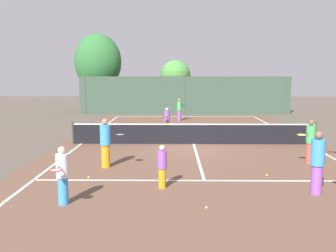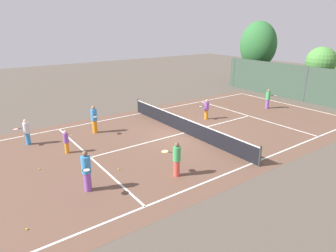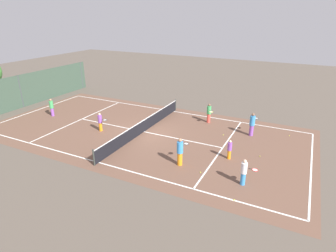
# 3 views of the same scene
# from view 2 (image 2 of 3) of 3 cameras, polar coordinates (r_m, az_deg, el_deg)

# --- Properties ---
(ground_plane) EXTENTS (80.00, 80.00, 0.00)m
(ground_plane) POSITION_cam_2_polar(r_m,az_deg,el_deg) (19.15, 3.20, -1.34)
(ground_plane) COLOR brown
(court_surface) EXTENTS (13.00, 25.00, 0.01)m
(court_surface) POSITION_cam_2_polar(r_m,az_deg,el_deg) (19.15, 3.20, -1.34)
(court_surface) COLOR brown
(court_surface) RESTS_ON ground_plane
(tennis_net) EXTENTS (11.90, 0.10, 1.10)m
(tennis_net) POSITION_cam_2_polar(r_m,az_deg,el_deg) (18.98, 3.22, 0.10)
(tennis_net) COLOR #333833
(tennis_net) RESTS_ON ground_plane
(perimeter_fence) EXTENTS (18.00, 0.12, 3.20)m
(perimeter_fence) POSITION_cam_2_polar(r_m,az_deg,el_deg) (29.37, 25.20, 7.33)
(perimeter_fence) COLOR #384C3D
(perimeter_fence) RESTS_ON ground_plane
(tree_0) EXTENTS (2.82, 2.82, 4.70)m
(tree_0) POSITION_cam_2_polar(r_m,az_deg,el_deg) (32.61, 27.55, 10.94)
(tree_0) COLOR brown
(tree_0) RESTS_ON ground_plane
(tree_1) EXTENTS (4.31, 3.59, 7.10)m
(tree_1) POSITION_cam_2_polar(r_m,az_deg,el_deg) (35.89, 17.08, 14.79)
(tree_1) COLOR brown
(tree_1) RESTS_ON ground_plane
(player_0) EXTENTS (0.41, 0.90, 1.50)m
(player_0) POSITION_cam_2_polar(r_m,az_deg,el_deg) (21.88, 7.45, 3.28)
(player_0) COLOR orange
(player_0) RESTS_ON ground_plane
(player_1) EXTENTS (0.28, 0.28, 1.31)m
(player_1) POSITION_cam_2_polar(r_m,az_deg,el_deg) (16.88, -19.16, -2.86)
(player_1) COLOR orange
(player_1) RESTS_ON ground_plane
(player_2) EXTENTS (0.76, 0.85, 1.62)m
(player_2) POSITION_cam_2_polar(r_m,az_deg,el_deg) (25.94, 18.84, 5.04)
(player_2) COLOR purple
(player_2) RESTS_ON ground_plane
(player_3) EXTENTS (0.97, 0.59, 1.81)m
(player_3) POSITION_cam_2_polar(r_m,az_deg,el_deg) (12.78, -15.53, -8.36)
(player_3) COLOR purple
(player_3) RESTS_ON ground_plane
(player_4) EXTENTS (0.88, 0.75, 1.67)m
(player_4) POSITION_cam_2_polar(r_m,az_deg,el_deg) (13.51, 1.66, -6.39)
(player_4) COLOR #E54C3F
(player_4) RESTS_ON ground_plane
(player_5) EXTENTS (0.34, 0.90, 1.54)m
(player_5) POSITION_cam_2_polar(r_m,az_deg,el_deg) (18.91, -25.77, -0.99)
(player_5) COLOR #388CD8
(player_5) RESTS_ON ground_plane
(player_6) EXTENTS (0.96, 0.57, 1.80)m
(player_6) POSITION_cam_2_polar(r_m,az_deg,el_deg) (19.46, -14.13, 1.31)
(player_6) COLOR orange
(player_6) RESTS_ON ground_plane
(tennis_ball_0) EXTENTS (0.07, 0.07, 0.07)m
(tennis_ball_0) POSITION_cam_2_polar(r_m,az_deg,el_deg) (15.72, -23.72, -7.64)
(tennis_ball_0) COLOR #CCE533
(tennis_ball_0) RESTS_ON ground_plane
(tennis_ball_1) EXTENTS (0.07, 0.07, 0.07)m
(tennis_ball_1) POSITION_cam_2_polar(r_m,az_deg,el_deg) (14.59, -9.56, -8.28)
(tennis_ball_1) COLOR #CCE533
(tennis_ball_1) RESTS_ON ground_plane
(tennis_ball_2) EXTENTS (0.07, 0.07, 0.07)m
(tennis_ball_2) POSITION_cam_2_polar(r_m,az_deg,el_deg) (11.73, -25.72, -17.57)
(tennis_ball_2) COLOR #CCE533
(tennis_ball_2) RESTS_ON ground_plane
(tennis_ball_3) EXTENTS (0.07, 0.07, 0.07)m
(tennis_ball_3) POSITION_cam_2_polar(r_m,az_deg,el_deg) (20.59, 2.71, 0.25)
(tennis_ball_3) COLOR #CCE533
(tennis_ball_3) RESTS_ON ground_plane
(tennis_ball_4) EXTENTS (0.07, 0.07, 0.07)m
(tennis_ball_4) POSITION_cam_2_polar(r_m,az_deg,el_deg) (20.67, -26.17, -1.70)
(tennis_ball_4) COLOR #CCE533
(tennis_ball_4) RESTS_ON ground_plane
(tennis_ball_5) EXTENTS (0.07, 0.07, 0.07)m
(tennis_ball_5) POSITION_cam_2_polar(r_m,az_deg,el_deg) (19.57, -18.26, -1.75)
(tennis_ball_5) COLOR #CCE533
(tennis_ball_5) RESTS_ON ground_plane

